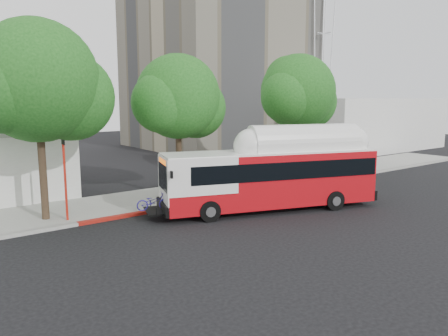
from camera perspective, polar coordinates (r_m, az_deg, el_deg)
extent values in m
plane|color=black|center=(22.80, 4.32, -6.25)|extent=(120.00, 120.00, 0.00)
cube|color=gray|center=(27.83, -4.61, -3.27)|extent=(60.00, 5.00, 0.15)
cube|color=gray|center=(25.73, -1.47, -4.27)|extent=(60.00, 0.30, 0.15)
cube|color=maroon|center=(24.15, -7.27, -5.22)|extent=(10.00, 0.32, 0.16)
cylinder|color=#2D2116|center=(22.82, -22.66, 0.88)|extent=(0.36, 0.36, 6.08)
sphere|color=#184B15|center=(22.63, -23.25, 10.44)|extent=(5.80, 5.80, 5.80)
sphere|color=#184B15|center=(23.26, -19.41, 8.73)|extent=(4.35, 4.35, 4.35)
cylinder|color=#2D2116|center=(26.43, -5.92, 1.88)|extent=(0.36, 0.36, 5.44)
sphere|color=#184B15|center=(26.23, -6.04, 9.27)|extent=(5.00, 5.00, 5.00)
sphere|color=#184B15|center=(27.14, -3.73, 7.85)|extent=(3.75, 3.75, 3.75)
cylinder|color=#2D2116|center=(32.58, 9.48, 3.45)|extent=(0.36, 0.36, 5.76)
sphere|color=#184B15|center=(32.43, 9.65, 9.79)|extent=(5.40, 5.40, 5.40)
sphere|color=#184B15|center=(33.66, 11.11, 8.49)|extent=(4.05, 4.05, 4.05)
cube|color=tan|center=(56.28, -1.01, 20.88)|extent=(18.00, 18.00, 35.00)
cube|color=silver|center=(55.24, 16.80, 5.60)|extent=(20.00, 12.00, 6.00)
cube|color=#B40C13|center=(23.68, 6.10, -1.36)|extent=(11.85, 6.11, 2.82)
cube|color=black|center=(23.79, 7.19, 0.10)|extent=(10.76, 5.79, 0.92)
cube|color=white|center=(23.46, 6.16, 2.12)|extent=(11.82, 6.03, 0.10)
cube|color=white|center=(24.31, 10.33, 2.87)|extent=(6.51, 3.82, 0.53)
cube|color=black|center=(22.11, -9.18, -5.53)|extent=(1.29, 1.90, 0.06)
imported|color=navy|center=(22.00, -9.21, -4.35)|extent=(1.08, 1.76, 0.88)
cylinder|color=red|center=(22.39, -19.99, -1.99)|extent=(0.12, 0.12, 3.86)
cube|color=black|center=(22.10, -20.28, 3.17)|extent=(0.05, 0.39, 0.24)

